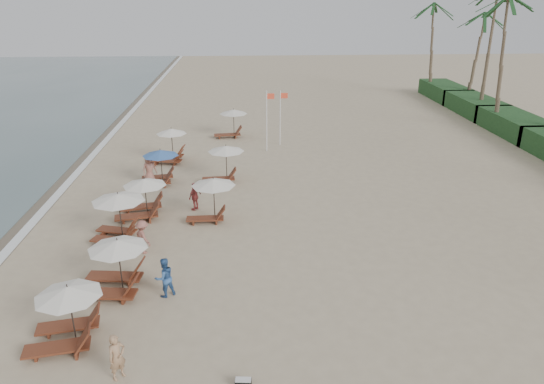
{
  "coord_description": "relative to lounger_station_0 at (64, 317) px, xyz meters",
  "views": [
    {
      "loc": [
        -0.53,
        -17.12,
        10.82
      ],
      "look_at": [
        1.0,
        6.91,
        1.3
      ],
      "focal_mm": 33.2,
      "sensor_mm": 36.0,
      "label": 1
    }
  ],
  "objects": [
    {
      "name": "ground",
      "position": [
        6.43,
        3.01,
        -1.01
      ],
      "size": [
        160.0,
        160.0,
        0.0
      ],
      "primitive_type": "plane",
      "color": "tan",
      "rests_on": "ground"
    },
    {
      "name": "inland_station_2",
      "position": [
        5.09,
        25.46,
        0.29
      ],
      "size": [
        2.83,
        2.24,
        2.22
      ],
      "color": "brown",
      "rests_on": "ground"
    },
    {
      "name": "beachgoer_near",
      "position": [
        2.06,
        -1.75,
        -0.26
      ],
      "size": [
        0.65,
        0.64,
        1.51
      ],
      "primitive_type": "imported",
      "rotation": [
        0.0,
        0.0,
        0.77
      ],
      "color": "#A57C59",
      "rests_on": "ground"
    },
    {
      "name": "inland_station_1",
      "position": [
        4.75,
        15.2,
        0.35
      ],
      "size": [
        2.71,
        2.24,
        2.22
      ],
      "color": "brown",
      "rests_on": "ground"
    },
    {
      "name": "beachgoer_mid_b",
      "position": [
        1.45,
        6.2,
        -0.24
      ],
      "size": [
        1.08,
        1.14,
        1.55
      ],
      "primitive_type": "imported",
      "rotation": [
        0.0,
        0.0,
        2.26
      ],
      "color": "#975A4D",
      "rests_on": "ground"
    },
    {
      "name": "lounger_station_2",
      "position": [
        0.02,
        7.53,
        0.23
      ],
      "size": [
        2.68,
        2.44,
        2.34
      ],
      "color": "brown",
      "rests_on": "ground"
    },
    {
      "name": "beachgoer_far_b",
      "position": [
        0.31,
        15.09,
        -0.08
      ],
      "size": [
        1.08,
        1.03,
        1.86
      ],
      "primitive_type": "imported",
      "rotation": [
        0.0,
        0.0,
        0.66
      ],
      "color": "#A76B5A",
      "rests_on": "ground"
    },
    {
      "name": "lounger_station_3",
      "position": [
        0.64,
        10.21,
        -0.05
      ],
      "size": [
        2.76,
        2.41,
        2.06
      ],
      "color": "brown",
      "rests_on": "ground"
    },
    {
      "name": "beachgoer_far_a",
      "position": [
        3.38,
        10.89,
        -0.24
      ],
      "size": [
        0.83,
        0.95,
        1.54
      ],
      "primitive_type": "imported",
      "rotation": [
        0.0,
        0.0,
        4.09
      ],
      "color": "#AD4645",
      "rests_on": "ground"
    },
    {
      "name": "flag_pole_near",
      "position": [
        7.82,
        21.51,
        1.45
      ],
      "size": [
        0.6,
        0.08,
        4.43
      ],
      "color": "silver",
      "rests_on": "ground"
    },
    {
      "name": "foam_line",
      "position": [
        -4.77,
        13.01,
        -1.0
      ],
      "size": [
        0.5,
        140.0,
        0.02
      ],
      "primitive_type": "cube",
      "color": "white",
      "rests_on": "ground"
    },
    {
      "name": "lounger_station_0",
      "position": [
        0.0,
        0.0,
        0.0
      ],
      "size": [
        2.65,
        2.23,
        2.16
      ],
      "color": "brown",
      "rests_on": "ground"
    },
    {
      "name": "flag_pole_far",
      "position": [
        8.91,
        23.0,
        1.32
      ],
      "size": [
        0.6,
        0.08,
        4.18
      ],
      "color": "silver",
      "rests_on": "ground"
    },
    {
      "name": "wet_sand_band",
      "position": [
        -6.07,
        13.01,
        -1.01
      ],
      "size": [
        3.2,
        140.0,
        0.01
      ],
      "primitive_type": "cube",
      "color": "#6B5E4C",
      "rests_on": "ground"
    },
    {
      "name": "beachgoer_mid_a",
      "position": [
        2.87,
        2.65,
        -0.22
      ],
      "size": [
        0.98,
        0.92,
        1.59
      ],
      "primitive_type": "imported",
      "rotation": [
        0.0,
        0.0,
        3.71
      ],
      "color": "#315A95",
      "rests_on": "ground"
    },
    {
      "name": "duffel_bag",
      "position": [
        5.8,
        -2.38,
        -0.87
      ],
      "size": [
        0.51,
        0.29,
        0.27
      ],
      "color": "black",
      "rests_on": "ground"
    },
    {
      "name": "lounger_station_5",
      "position": [
        0.9,
        19.37,
        0.0
      ],
      "size": [
        2.65,
        2.34,
        2.33
      ],
      "color": "brown",
      "rests_on": "ground"
    },
    {
      "name": "inland_station_0",
      "position": [
        4.28,
        9.4,
        0.4
      ],
      "size": [
        2.61,
        2.24,
        2.22
      ],
      "color": "brown",
      "rests_on": "ground"
    },
    {
      "name": "lounger_station_4",
      "position": [
        0.83,
        15.04,
        0.05
      ],
      "size": [
        2.53,
        2.16,
        2.14
      ],
      "color": "brown",
      "rests_on": "ground"
    },
    {
      "name": "lounger_station_1",
      "position": [
        0.86,
        3.08,
        0.01
      ],
      "size": [
        2.79,
        2.27,
        2.22
      ],
      "color": "brown",
      "rests_on": "ground"
    }
  ]
}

